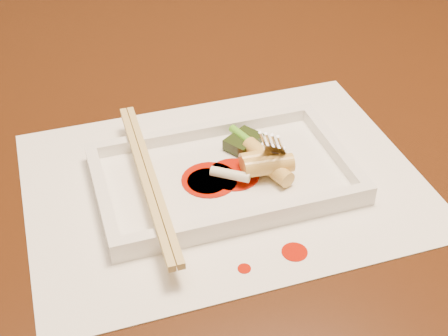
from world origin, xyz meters
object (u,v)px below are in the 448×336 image
object	(u,v)px
table	(218,168)
plate_base	(224,179)
placemat	(224,182)
fork	(285,94)
chopstick_a	(144,178)

from	to	relation	value
table	plate_base	bearing A→B (deg)	-104.78
placemat	table	bearing A→B (deg)	75.22
plate_base	fork	size ratio (longest dim) A/B	1.86
placemat	fork	world-z (taller)	fork
table	chopstick_a	world-z (taller)	chopstick_a
placemat	chopstick_a	xyz separation A→B (m)	(-0.08, 0.00, 0.03)
plate_base	fork	bearing A→B (deg)	14.42
chopstick_a	fork	distance (m)	0.16
placemat	fork	bearing A→B (deg)	14.42
table	plate_base	size ratio (longest dim) A/B	5.38
plate_base	fork	world-z (taller)	fork
plate_base	chopstick_a	bearing A→B (deg)	180.00
plate_base	table	bearing A→B (deg)	75.22
plate_base	chopstick_a	world-z (taller)	chopstick_a
table	placemat	xyz separation A→B (m)	(-0.04, -0.15, 0.10)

